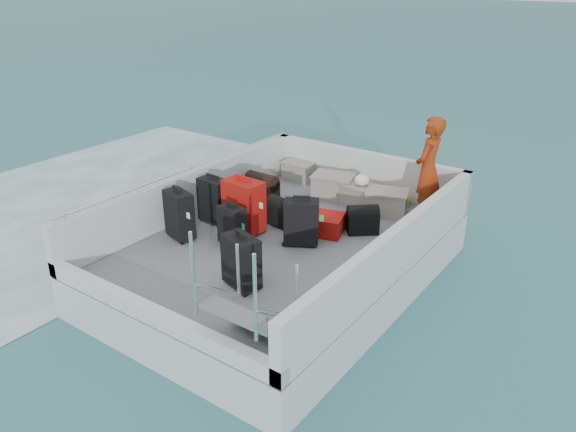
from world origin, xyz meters
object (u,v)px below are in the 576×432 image
Objects in this scene: crate_3 at (387,203)px; suitcase_1 at (214,201)px; suitcase_6 at (241,262)px; suitcase_8 at (319,223)px; suitcase_4 at (232,226)px; passenger at (428,169)px; crate_0 at (299,172)px; crate_2 at (361,197)px; suitcase_0 at (179,215)px; suitcase_5 at (244,206)px; crate_1 at (333,187)px; suitcase_2 at (249,201)px; suitcase_7 at (301,223)px.

suitcase_1 is at bearing -138.29° from crate_3.
suitcase_6 reaches higher than suitcase_8.
passenger is at bearing 60.82° from suitcase_4.
suitcase_4 is at bearing -74.75° from crate_0.
crate_2 is at bearing 54.05° from suitcase_1.
crate_0 is at bearing 113.26° from suitcase_4.
suitcase_8 is (1.48, 0.61, -0.21)m from suitcase_1.
suitcase_0 is 0.69m from suitcase_1.
passenger is at bearing 62.16° from suitcase_0.
crate_1 is (0.39, 1.85, -0.20)m from suitcase_5.
suitcase_4 is 1.08× the size of crate_0.
suitcase_2 is at bearing 90.11° from suitcase_0.
crate_0 is at bearing 105.85° from suitcase_0.
passenger reaches higher than suitcase_1.
suitcase_6 reaches higher than crate_3.
suitcase_2 is 0.53m from suitcase_5.
suitcase_5 reaches higher than suitcase_2.
suitcase_4 reaches higher than suitcase_2.
crate_3 reaches higher than crate_2.
suitcase_0 reaches higher than suitcase_6.
suitcase_7 reaches higher than crate_0.
passenger is (1.02, 0.14, 0.63)m from crate_2.
crate_1 is at bearing 84.92° from suitcase_0.
suitcase_2 is (0.33, 1.14, -0.09)m from suitcase_0.
suitcase_1 is at bearing 158.80° from suitcase_6.
suitcase_6 is at bearing -79.21° from crate_1.
suitcase_2 is 1.84m from crate_0.
suitcase_7 is at bearing -31.19° from passenger.
suitcase_5 is 2.79m from passenger.
suitcase_6 is 1.84m from suitcase_8.
crate_0 is at bearing 82.66° from suitcase_2.
crate_0 is 2.64m from passenger.
suitcase_4 is 0.86× the size of suitcase_7.
crate_1 is (-0.53, 1.72, -0.14)m from suitcase_7.
suitcase_2 is at bearing -141.86° from crate_3.
crate_0 reaches higher than suitcase_8.
suitcase_6 is at bearing -89.28° from crate_2.
suitcase_8 is 1.21m from crate_2.
suitcase_7 is at bearing 44.78° from suitcase_0.
passenger is (1.06, 1.35, 0.66)m from suitcase_8.
suitcase_1 is at bearing 155.11° from suitcase_7.
suitcase_1 is 1.14× the size of crate_3.
suitcase_8 is 2.22m from crate_0.
suitcase_1 is 1.22× the size of suitcase_4.
suitcase_7 is at bearing 9.68° from suitcase_5.
suitcase_6 is (1.55, -1.22, -0.01)m from suitcase_1.
suitcase_7 is at bearing -90.60° from crate_2.
suitcase_8 is at bearing 57.14° from suitcase_0.
suitcase_7 is at bearing 109.28° from suitcase_6.
suitcase_4 is at bearing -69.66° from suitcase_5.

